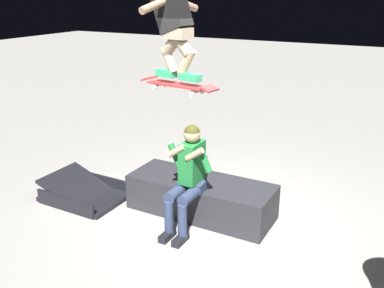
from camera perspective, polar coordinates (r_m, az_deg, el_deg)
The scene contains 6 objects.
ground_plane at distance 5.59m, azimuth 3.18°, elevation -10.16°, with size 40.00×40.00×0.00m, color gray.
ledge_box_main at distance 5.66m, azimuth 1.19°, elevation -7.00°, with size 1.90×0.71×0.47m, color #28282D.
person_sitting_on_ledge at distance 5.12m, azimuth -0.56°, elevation -4.02°, with size 0.59×0.75×1.30m.
skateboard at distance 4.92m, azimuth -1.86°, elevation 7.82°, with size 1.04×0.41×0.13m.
skater_airborne at distance 4.86m, azimuth -2.48°, elevation 15.86°, with size 0.64×0.88×1.12m.
kicker_ramp at distance 6.28m, azimuth -14.01°, elevation -6.50°, with size 1.11×0.84×0.43m.
Camera 1 is at (-1.96, 4.43, 2.78)m, focal length 40.24 mm.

